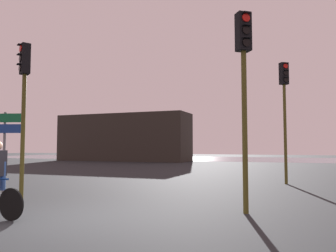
# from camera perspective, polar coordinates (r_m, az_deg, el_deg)

# --- Properties ---
(ground_plane) EXTENTS (120.00, 120.00, 0.00)m
(ground_plane) POSITION_cam_1_polar(r_m,az_deg,el_deg) (7.13, -19.28, -15.53)
(ground_plane) COLOR black
(water_strip) EXTENTS (80.00, 16.00, 0.01)m
(water_strip) POSITION_cam_1_polar(r_m,az_deg,el_deg) (41.52, 14.97, -5.59)
(water_strip) COLOR slate
(water_strip) RESTS_ON ground
(distant_building) EXTENTS (14.42, 4.00, 4.98)m
(distant_building) POSITION_cam_1_polar(r_m,az_deg,el_deg) (35.70, -7.76, -2.03)
(distant_building) COLOR #2D2823
(distant_building) RESTS_ON ground
(traffic_light_near_right) EXTENTS (0.41, 0.42, 4.61)m
(traffic_light_near_right) POSITION_cam_1_polar(r_m,az_deg,el_deg) (7.83, 13.10, 8.99)
(traffic_light_near_right) COLOR #4C4719
(traffic_light_near_right) RESTS_ON ground
(traffic_light_far_right) EXTENTS (0.41, 0.42, 4.95)m
(traffic_light_far_right) POSITION_cam_1_polar(r_m,az_deg,el_deg) (14.24, 19.63, 4.30)
(traffic_light_far_right) COLOR #4C4719
(traffic_light_far_right) RESTS_ON ground
(traffic_light_near_left) EXTENTS (0.40, 0.42, 4.52)m
(traffic_light_near_left) POSITION_cam_1_polar(r_m,az_deg,el_deg) (10.50, -23.80, 5.68)
(traffic_light_near_left) COLOR #4C4719
(traffic_light_near_left) RESTS_ON ground
(direction_sign_post) EXTENTS (1.05, 0.38, 2.60)m
(direction_sign_post) POSITION_cam_1_polar(r_m,az_deg,el_deg) (11.61, -26.65, -1.77)
(direction_sign_post) COLOR slate
(direction_sign_post) RESTS_ON ground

